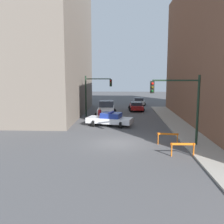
% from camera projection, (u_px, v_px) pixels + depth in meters
% --- Properties ---
extents(ground_plane, '(120.00, 120.00, 0.00)m').
position_uv_depth(ground_plane, '(118.00, 143.00, 19.61)').
color(ground_plane, '#4C4C4F').
extents(sidewalk_right, '(2.40, 44.00, 0.12)m').
position_uv_depth(sidewalk_right, '(198.00, 143.00, 19.33)').
color(sidewalk_right, '#9E998E').
rests_on(sidewalk_right, ground_plane).
extents(building_corner_left, '(14.00, 20.00, 23.01)m').
position_uv_depth(building_corner_left, '(28.00, 26.00, 32.25)').
color(building_corner_left, '#6B6056').
rests_on(building_corner_left, ground_plane).
extents(traffic_light_near, '(3.64, 0.35, 5.20)m').
position_uv_depth(traffic_light_near, '(182.00, 99.00, 18.38)').
color(traffic_light_near, black).
rests_on(traffic_light_near, sidewalk_right).
extents(traffic_light_far, '(3.44, 0.35, 5.20)m').
position_uv_depth(traffic_light_far, '(94.00, 90.00, 31.77)').
color(traffic_light_far, black).
rests_on(traffic_light_far, ground_plane).
extents(police_car, '(5.02, 3.08, 1.52)m').
position_uv_depth(police_car, '(110.00, 119.00, 26.10)').
color(police_car, white).
rests_on(police_car, ground_plane).
extents(white_truck, '(2.72, 5.44, 1.90)m').
position_uv_depth(white_truck, '(106.00, 109.00, 32.43)').
color(white_truck, silver).
rests_on(white_truck, ground_plane).
extents(parked_car_near, '(2.34, 4.34, 1.31)m').
position_uv_depth(parked_car_near, '(136.00, 106.00, 37.15)').
color(parked_car_near, maroon).
rests_on(parked_car_near, ground_plane).
extents(parked_car_mid, '(2.41, 4.38, 1.31)m').
position_uv_depth(parked_car_mid, '(139.00, 101.00, 43.99)').
color(parked_car_mid, silver).
rests_on(parked_car_mid, ground_plane).
extents(pedestrian_crossing, '(0.50, 0.50, 1.66)m').
position_uv_depth(pedestrian_crossing, '(100.00, 115.00, 27.80)').
color(pedestrian_crossing, black).
rests_on(pedestrian_crossing, ground_plane).
extents(barrier_front, '(1.60, 0.18, 0.90)m').
position_uv_depth(barrier_front, '(183.00, 147.00, 16.36)').
color(barrier_front, orange).
rests_on(barrier_front, ground_plane).
extents(barrier_mid, '(1.60, 0.31, 0.90)m').
position_uv_depth(barrier_mid, '(168.00, 137.00, 19.12)').
color(barrier_mid, orange).
rests_on(barrier_mid, ground_plane).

